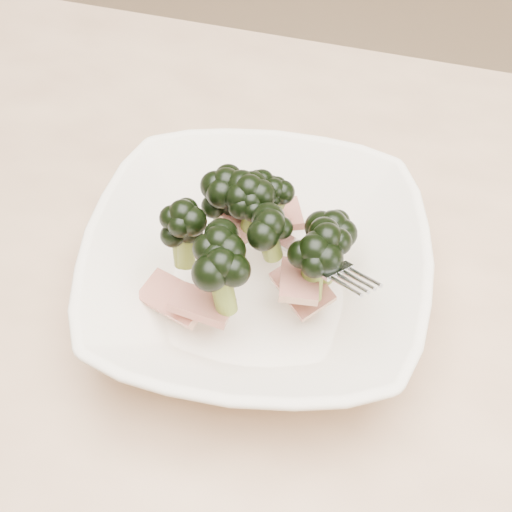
# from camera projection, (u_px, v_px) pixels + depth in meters

# --- Properties ---
(dining_table) EXTENTS (1.20, 0.80, 0.75)m
(dining_table) POSITION_uv_depth(u_px,v_px,m) (310.00, 427.00, 0.60)
(dining_table) COLOR tan
(dining_table) RESTS_ON ground
(broccoli_dish) EXTENTS (0.29, 0.29, 0.11)m
(broccoli_dish) POSITION_uv_depth(u_px,v_px,m) (256.00, 265.00, 0.54)
(broccoli_dish) COLOR white
(broccoli_dish) RESTS_ON dining_table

